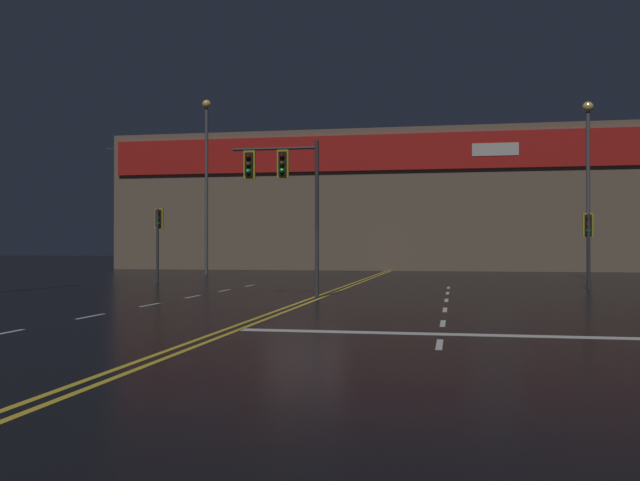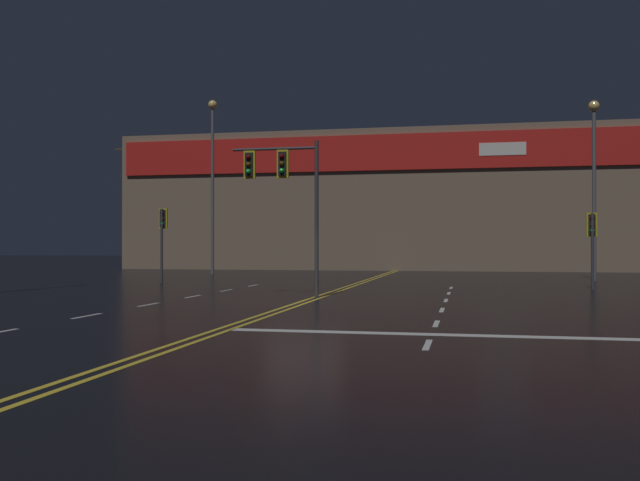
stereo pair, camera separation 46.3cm
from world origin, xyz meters
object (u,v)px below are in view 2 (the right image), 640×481
object	(u,v)px
streetlight_far_median	(594,166)
traffic_signal_corner_northwest	(163,228)
traffic_signal_median	(282,180)
traffic_signal_corner_northeast	(592,233)
streetlight_near_right	(213,166)

from	to	relation	value
streetlight_far_median	traffic_signal_corner_northwest	bearing A→B (deg)	-162.86
traffic_signal_median	traffic_signal_corner_northeast	world-z (taller)	traffic_signal_median
traffic_signal_corner_northwest	streetlight_near_right	size ratio (longest dim) A/B	0.33
traffic_signal_median	streetlight_near_right	distance (m)	21.00
streetlight_near_right	streetlight_far_median	world-z (taller)	streetlight_near_right
traffic_signal_corner_northwest	traffic_signal_corner_northeast	size ratio (longest dim) A/B	1.14
traffic_signal_corner_northeast	streetlight_far_median	bearing A→B (deg)	80.07
traffic_signal_corner_northwest	streetlight_far_median	bearing A→B (deg)	17.14
streetlight_near_right	streetlight_far_median	distance (m)	22.61
traffic_signal_corner_northwest	traffic_signal_corner_northeast	distance (m)	19.74
traffic_signal_corner_northwest	streetlight_near_right	xyz separation A→B (m)	(-1.22, 10.22, 4.22)
traffic_signal_corner_northwest	traffic_signal_corner_northeast	bearing A→B (deg)	-3.82
traffic_signal_median	streetlight_near_right	world-z (taller)	streetlight_near_right
streetlight_far_median	streetlight_near_right	bearing A→B (deg)	170.50
traffic_signal_median	streetlight_far_median	distance (m)	19.66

